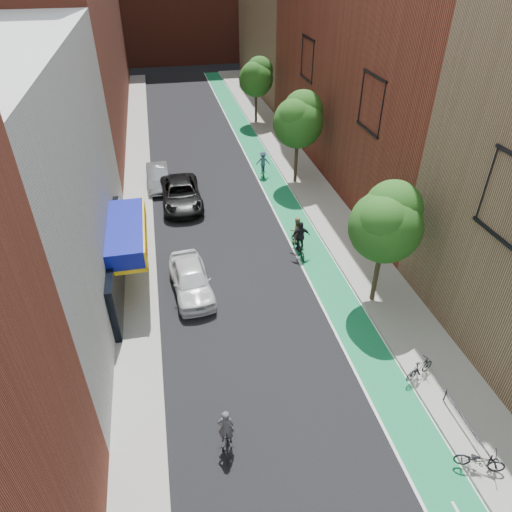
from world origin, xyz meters
TOP-DOWN VIEW (x-y plane):
  - bike_lane at (4.00, 26.00)m, footprint 2.00×68.00m
  - sidewalk_left at (-6.00, 26.00)m, footprint 2.00×68.00m
  - sidewalk_right at (6.50, 26.00)m, footprint 3.00×68.00m
  - building_left_white at (-11.00, 14.00)m, footprint 8.00×20.00m
  - building_right_mid_red at (12.00, 26.00)m, footprint 8.00×28.00m
  - building_right_far_tan at (12.00, 50.00)m, footprint 8.00×20.00m
  - tree_near at (5.65, 10.02)m, footprint 3.40×3.36m
  - tree_mid at (5.65, 24.02)m, footprint 3.55×3.53m
  - tree_far at (5.65, 38.02)m, footprint 3.30×3.25m
  - parked_car_white at (-3.25, 12.64)m, footprint 2.26×4.82m
  - parked_car_black at (-3.00, 22.38)m, footprint 2.70×5.74m
  - parked_car_silver at (-4.46, 25.63)m, footprint 1.60×4.44m
  - cyclist_lead at (-2.88, 3.46)m, footprint 0.74×1.65m
  - cyclist_lane_near at (3.20, 15.55)m, footprint 0.84×1.53m
  - cyclist_lane_mid at (3.20, 14.67)m, footprint 1.09×1.65m
  - cyclist_lane_far at (3.53, 25.75)m, footprint 1.13×1.55m
  - parked_bike_mid at (5.40, 4.92)m, footprint 1.59×0.94m
  - parked_bike_far at (5.40, 0.82)m, footprint 1.75×1.22m

SIDE VIEW (x-z plane):
  - bike_lane at x=4.00m, z-range 0.00..0.01m
  - sidewalk_left at x=-6.00m, z-range 0.00..0.15m
  - sidewalk_right at x=6.50m, z-range 0.00..0.15m
  - parked_bike_far at x=5.40m, z-range 0.15..1.02m
  - parked_bike_mid at x=5.40m, z-range 0.15..1.07m
  - cyclist_lead at x=-2.88m, z-range -0.32..1.63m
  - parked_car_silver at x=-4.46m, z-range 0.00..1.46m
  - parked_car_black at x=-3.00m, z-range 0.00..1.59m
  - parked_car_white at x=-3.25m, z-range 0.00..1.59m
  - cyclist_lane_mid at x=3.20m, z-range -0.22..1.97m
  - cyclist_lane_near at x=3.20m, z-range -0.12..1.87m
  - cyclist_lane_far at x=3.53m, z-range -0.08..1.89m
  - tree_far at x=5.65m, z-range 1.40..7.60m
  - tree_near at x=5.65m, z-range 1.45..7.87m
  - tree_mid at x=5.65m, z-range 1.52..8.26m
  - building_left_white at x=-11.00m, z-range 0.00..12.00m
  - building_right_far_tan at x=12.00m, z-range 0.00..18.00m
  - building_right_mid_red at x=12.00m, z-range 0.00..22.00m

